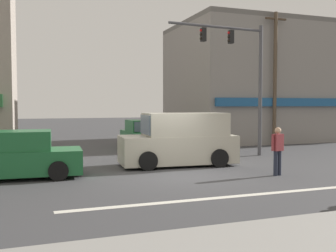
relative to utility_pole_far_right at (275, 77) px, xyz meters
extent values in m
plane|color=#3D3D3F|center=(-8.92, -7.29, -4.11)|extent=(120.00, 120.00, 0.00)
cube|color=silver|center=(-8.92, -10.79, -4.10)|extent=(9.00, 0.24, 0.01)
cube|color=gray|center=(1.89, 4.35, -0.26)|extent=(12.06, 8.17, 7.68)
cube|color=#1E5184|center=(1.89, 0.17, -1.51)|extent=(11.46, 0.24, 0.50)
cube|color=#635F5B|center=(1.89, 4.35, 3.73)|extent=(12.06, 8.17, 0.30)
cylinder|color=brown|center=(0.00, 0.00, -0.15)|extent=(0.22, 0.22, 7.91)
cube|color=#473828|center=(0.00, 0.00, 3.41)|extent=(1.40, 0.12, 0.10)
cylinder|color=#47474C|center=(-3.40, -3.68, -1.01)|extent=(0.18, 0.18, 6.20)
cylinder|color=#47474C|center=(-5.79, -3.85, 1.84)|extent=(4.80, 0.45, 0.12)
cube|color=black|center=(-5.07, -3.80, 1.44)|extent=(0.22, 0.25, 0.60)
sphere|color=red|center=(-5.19, -3.81, 1.62)|extent=(0.12, 0.12, 0.12)
sphere|color=black|center=(-5.19, -3.81, 1.44)|extent=(0.12, 0.12, 0.12)
sphere|color=black|center=(-5.19, -3.81, 1.26)|extent=(0.12, 0.12, 0.12)
cube|color=black|center=(-6.51, -3.90, 1.44)|extent=(0.22, 0.25, 0.60)
sphere|color=red|center=(-6.63, -3.91, 1.62)|extent=(0.12, 0.12, 0.12)
sphere|color=black|center=(-6.63, -3.91, 1.44)|extent=(0.12, 0.12, 0.12)
sphere|color=black|center=(-6.63, -3.91, 1.26)|extent=(0.12, 0.12, 0.12)
cube|color=#1E6033|center=(-7.82, 1.28, -3.57)|extent=(1.72, 4.11, 0.80)
cube|color=#1E6033|center=(-7.82, 1.38, -2.85)|extent=(1.57, 1.91, 0.64)
cube|color=#475666|center=(-7.83, 0.41, -2.85)|extent=(1.44, 0.07, 0.54)
cylinder|color=black|center=(-6.98, 0.01, -3.79)|extent=(0.18, 0.64, 0.64)
cylinder|color=black|center=(-8.68, 0.01, -3.79)|extent=(0.18, 0.64, 0.64)
cylinder|color=black|center=(-6.97, 2.55, -3.79)|extent=(0.18, 0.64, 0.64)
cylinder|color=black|center=(-8.67, 2.56, -3.79)|extent=(0.18, 0.64, 0.64)
cube|color=#B7B29E|center=(-8.26, -5.26, -3.44)|extent=(4.72, 2.18, 1.10)
cube|color=#B7B29E|center=(-7.96, -5.29, -2.44)|extent=(3.33, 2.03, 0.90)
cube|color=#475666|center=(-9.58, -5.17, -2.44)|extent=(0.18, 1.66, 0.76)
cylinder|color=black|center=(-9.75, -6.08, -3.75)|extent=(0.73, 0.25, 0.72)
cylinder|color=black|center=(-9.61, -4.24, -3.75)|extent=(0.73, 0.25, 0.72)
cylinder|color=black|center=(-6.91, -6.29, -3.75)|extent=(0.73, 0.25, 0.72)
cylinder|color=black|center=(-6.77, -4.45, -3.75)|extent=(0.73, 0.25, 0.72)
cube|color=#1E6033|center=(-14.24, -6.06, -3.57)|extent=(4.20, 1.96, 0.80)
cube|color=#1E6033|center=(-14.14, -6.06, -2.85)|extent=(2.00, 1.68, 0.64)
cylinder|color=black|center=(-13.03, -6.99, -3.79)|extent=(0.65, 0.22, 0.64)
cylinder|color=black|center=(-12.92, -5.29, -3.79)|extent=(0.65, 0.22, 0.64)
cylinder|color=#232838|center=(-5.92, -8.56, -3.68)|extent=(0.14, 0.14, 0.86)
cylinder|color=#232838|center=(-5.74, -8.52, -3.68)|extent=(0.14, 0.14, 0.86)
cube|color=maroon|center=(-5.83, -8.54, -2.96)|extent=(0.40, 0.29, 0.58)
sphere|color=tan|center=(-5.83, -8.54, -2.55)|extent=(0.22, 0.22, 0.22)
cylinder|color=maroon|center=(-6.07, -8.59, -2.96)|extent=(0.09, 0.09, 0.56)
cylinder|color=maroon|center=(-5.60, -8.50, -2.96)|extent=(0.09, 0.09, 0.56)
camera|label=1|loc=(-13.95, -19.92, -1.66)|focal=42.00mm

